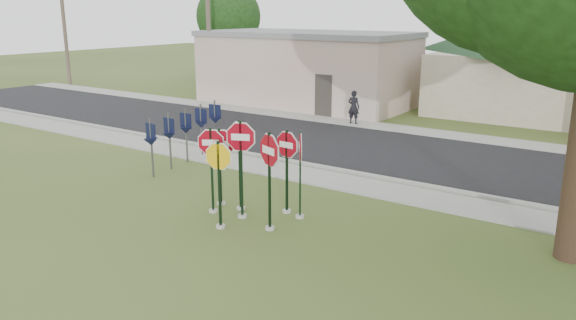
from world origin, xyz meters
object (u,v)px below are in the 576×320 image
Objects in this scene: stop_sign_left at (211,159)px; utility_pole_near at (208,17)px; stop_sign_yellow at (219,175)px; stop_sign_center at (241,155)px; pedestrian at (354,107)px.

stop_sign_left is 19.43m from utility_pole_near.
utility_pole_near reaches higher than stop_sign_yellow.
pedestrian is (-3.57, 12.83, -0.87)m from stop_sign_center.
stop_sign_left is 1.54× the size of pedestrian.
stop_sign_center reaches higher than stop_sign_left.
pedestrian is (-2.65, 12.97, -0.64)m from stop_sign_left.
stop_sign_left is at bearing 141.21° from stop_sign_yellow.
stop_sign_center is at bearing 90.85° from stop_sign_yellow.
stop_sign_left is (-0.92, -0.14, -0.22)m from stop_sign_center.
stop_sign_yellow is at bearing -38.79° from stop_sign_left.
stop_sign_center is 1.71× the size of pedestrian.
utility_pole_near is at bearing 133.05° from stop_sign_yellow.
pedestrian is at bearing -6.19° from utility_pole_near.
stop_sign_center is 19.91m from utility_pole_near.
stop_sign_yellow is 1.20m from stop_sign_left.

